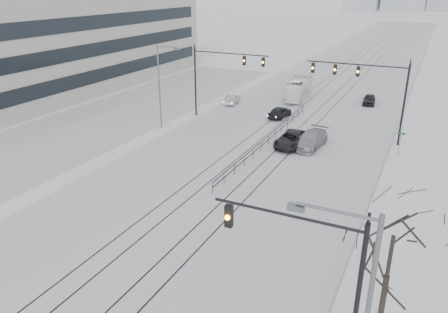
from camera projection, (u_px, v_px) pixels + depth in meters
road at (336, 85)px, 68.02m from camera, size 22.00×260.00×0.02m
sidewalk_east at (430, 94)px, 62.53m from camera, size 5.00×260.00×0.16m
curb at (412, 92)px, 63.53m from camera, size 0.10×260.00×0.12m
parking_strip at (134, 109)px, 55.23m from camera, size 14.00×60.00×0.03m
tram_rails at (298, 118)px, 51.30m from camera, size 5.30×180.00×0.01m
office_building at (23, 44)px, 59.90m from camera, size 20.20×62.20×14.11m
traffic_mast_near at (317, 269)px, 16.82m from camera, size 6.10×0.37×7.00m
traffic_mast_ne at (369, 85)px, 41.69m from camera, size 9.60×0.37×8.00m
traffic_mast_nw at (218, 71)px, 49.35m from camera, size 9.10×0.37×8.00m
street_light_west at (161, 81)px, 45.97m from camera, size 2.73×0.25×9.00m
bare_tree at (392, 246)px, 18.38m from camera, size 4.40×4.40×6.10m
median_fence at (269, 140)px, 42.76m from camera, size 0.06×24.00×1.00m
street_sign at (400, 141)px, 39.25m from camera, size 0.70×0.06×2.40m
sedan_sb_inner at (280, 112)px, 51.32m from camera, size 2.07×4.14×1.35m
sedan_sb_outer at (232, 99)px, 57.24m from camera, size 1.92×3.90×1.23m
sedan_nb_front at (291, 139)px, 42.31m from camera, size 2.44×5.14×1.42m
sedan_nb_right at (311, 140)px, 42.07m from camera, size 2.62×5.43×1.53m
sedan_nb_far at (369, 100)px, 57.00m from camera, size 1.81×3.85×1.27m
box_truck at (298, 88)px, 60.03m from camera, size 3.27×9.89×2.70m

